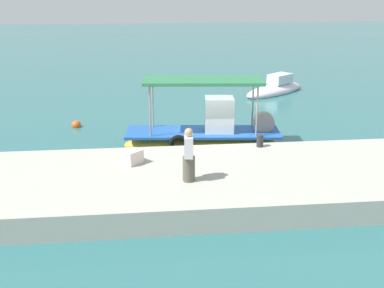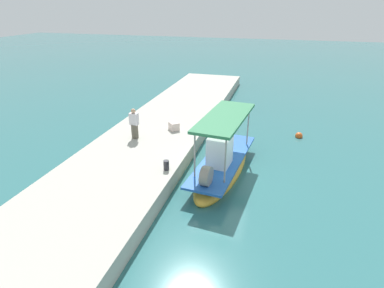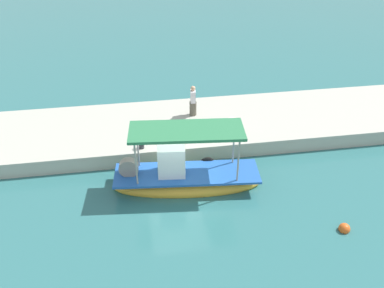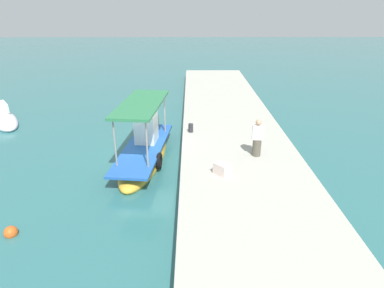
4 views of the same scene
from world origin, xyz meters
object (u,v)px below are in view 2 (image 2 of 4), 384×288
object	(u,v)px
fisherman_near_bollard	(134,125)
marker_buoy	(299,136)
main_fishing_boat	(222,164)
mooring_bollard	(166,165)
cargo_crate	(174,126)

from	to	relation	value
fisherman_near_bollard	marker_buoy	size ratio (longest dim) A/B	3.79
main_fishing_boat	marker_buoy	distance (m)	6.50
mooring_bollard	marker_buoy	bearing A→B (deg)	141.41
fisherman_near_bollard	marker_buoy	bearing A→B (deg)	116.97
mooring_bollard	cargo_crate	xyz separation A→B (m)	(-4.45, -1.19, 0.00)
fisherman_near_bollard	cargo_crate	size ratio (longest dim) A/B	2.82
main_fishing_boat	mooring_bollard	bearing A→B (deg)	-52.03
main_fishing_boat	fisherman_near_bollard	xyz separation A→B (m)	(-1.15, -4.89, 0.97)
main_fishing_boat	fisherman_near_bollard	size ratio (longest dim) A/B	3.97
main_fishing_boat	cargo_crate	xyz separation A→B (m)	(-2.80, -3.30, 0.47)
cargo_crate	marker_buoy	size ratio (longest dim) A/B	1.34
mooring_bollard	fisherman_near_bollard	bearing A→B (deg)	-135.27
fisherman_near_bollard	marker_buoy	world-z (taller)	fisherman_near_bollard
fisherman_near_bollard	mooring_bollard	xyz separation A→B (m)	(2.80, 2.77, -0.51)
mooring_bollard	cargo_crate	size ratio (longest dim) A/B	0.76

